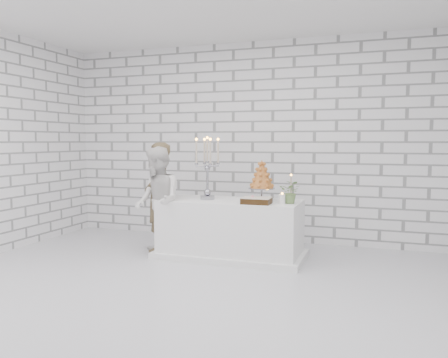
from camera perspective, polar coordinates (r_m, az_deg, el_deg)
ground at (r=4.82m, az=-4.69°, el=-13.55°), size 6.00×5.00×0.01m
wall_back at (r=6.94m, az=3.61°, el=4.65°), size 6.00×0.01×3.00m
cake_table at (r=5.95m, az=0.81°, el=-6.25°), size 1.80×0.80×0.75m
groom at (r=6.31m, az=-8.29°, el=-2.24°), size 0.48×0.62×1.50m
bride at (r=5.99m, az=-8.34°, el=-2.86°), size 0.88×0.89×1.45m
candelabra at (r=5.93m, az=-2.10°, el=1.38°), size 0.38×0.38×0.83m
croquembouche at (r=5.85m, az=4.75°, el=-0.15°), size 0.40×0.40×0.53m
chocolate_cake at (r=5.57m, az=4.10°, el=-2.70°), size 0.35×0.25×0.08m
pillar_candle at (r=5.57m, az=7.29°, el=-2.52°), size 0.09×0.09×0.12m
extra_taper at (r=5.90m, az=8.40°, el=-1.15°), size 0.06×0.06×0.32m
flowers at (r=5.63m, az=8.35°, el=-1.62°), size 0.27×0.24×0.28m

